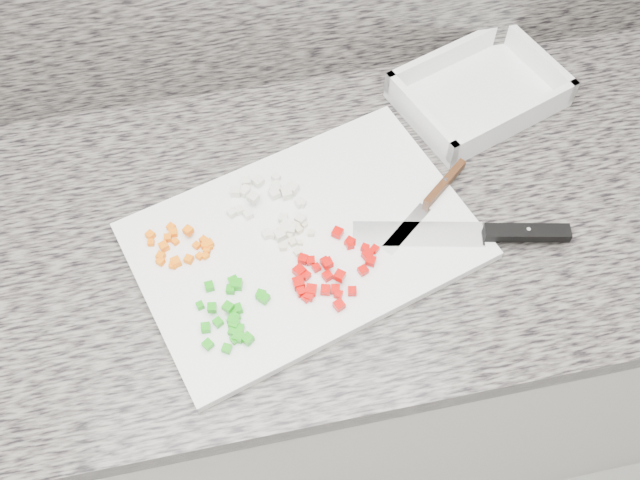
# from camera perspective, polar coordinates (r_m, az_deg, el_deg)

# --- Properties ---
(cabinet) EXTENTS (3.92, 0.62, 0.86)m
(cabinet) POSITION_cam_1_polar(r_m,az_deg,el_deg) (1.51, -3.84, -8.62)
(cabinet) COLOR silver
(cabinet) RESTS_ON ground
(countertop) EXTENTS (3.96, 0.64, 0.04)m
(countertop) POSITION_cam_1_polar(r_m,az_deg,el_deg) (1.11, -5.17, 0.42)
(countertop) COLOR #66615A
(countertop) RESTS_ON cabinet
(cutting_board) EXTENTS (0.57, 0.46, 0.02)m
(cutting_board) POSITION_cam_1_polar(r_m,az_deg,el_deg) (1.07, -1.27, -0.08)
(cutting_board) COLOR white
(cutting_board) RESTS_ON countertop
(carrot_pile) EXTENTS (0.10, 0.08, 0.02)m
(carrot_pile) POSITION_cam_1_polar(r_m,az_deg,el_deg) (1.07, -11.10, -0.49)
(carrot_pile) COLOR orange
(carrot_pile) RESTS_ON cutting_board
(onion_pile) EXTENTS (0.12, 0.12, 0.02)m
(onion_pile) POSITION_cam_1_polar(r_m,az_deg,el_deg) (1.09, -3.89, 2.93)
(onion_pile) COLOR silver
(onion_pile) RESTS_ON cutting_board
(green_pepper_pile) EXTENTS (0.11, 0.12, 0.02)m
(green_pepper_pile) POSITION_cam_1_polar(r_m,az_deg,el_deg) (1.00, -7.03, -5.85)
(green_pepper_pile) COLOR #15990D
(green_pepper_pile) RESTS_ON cutting_board
(red_pepper_pile) EXTENTS (0.14, 0.14, 0.02)m
(red_pepper_pile) POSITION_cam_1_polar(r_m,az_deg,el_deg) (1.03, 0.69, -2.57)
(red_pepper_pile) COLOR #C40602
(red_pepper_pile) RESTS_ON cutting_board
(garlic_pile) EXTENTS (0.06, 0.06, 0.01)m
(garlic_pile) POSITION_cam_1_polar(r_m,az_deg,el_deg) (1.06, -2.31, 0.35)
(garlic_pile) COLOR beige
(garlic_pile) RESTS_ON cutting_board
(chef_knife) EXTENTS (0.32, 0.10, 0.02)m
(chef_knife) POSITION_cam_1_polar(r_m,az_deg,el_deg) (1.09, 13.41, 0.53)
(chef_knife) COLOR white
(chef_knife) RESTS_ON cutting_board
(paring_knife) EXTENTS (0.17, 0.14, 0.02)m
(paring_knife) POSITION_cam_1_polar(r_m,az_deg,el_deg) (1.11, 9.19, 3.62)
(paring_knife) COLOR white
(paring_knife) RESTS_ON cutting_board
(tray) EXTENTS (0.31, 0.27, 0.05)m
(tray) POSITION_cam_1_polar(r_m,az_deg,el_deg) (1.27, 12.57, 11.39)
(tray) COLOR white
(tray) RESTS_ON countertop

